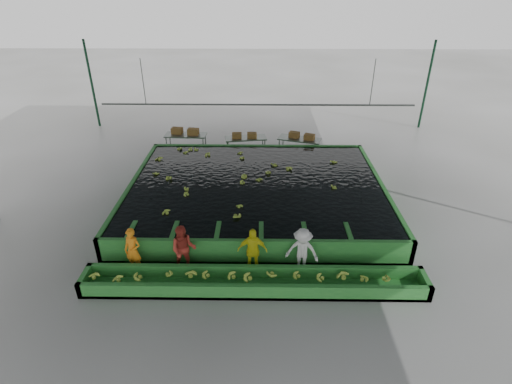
{
  "coord_description": "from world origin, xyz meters",
  "views": [
    {
      "loc": [
        0.18,
        -12.52,
        8.08
      ],
      "look_at": [
        0.0,
        0.5,
        1.0
      ],
      "focal_mm": 28.0,
      "sensor_mm": 36.0,
      "label": 1
    }
  ],
  "objects_px": {
    "worker_c": "(252,251)",
    "packing_table_mid": "(246,146)",
    "flotation_tank": "(256,192)",
    "packing_table_left": "(186,143)",
    "worker_b": "(184,249)",
    "packing_table_right": "(299,147)",
    "sorting_trough": "(254,282)",
    "box_stack_mid": "(244,138)",
    "box_stack_right": "(302,138)",
    "worker_a": "(133,250)",
    "box_stack_left": "(185,134)",
    "worker_d": "(302,251)"
  },
  "relations": [
    {
      "from": "packing_table_left",
      "to": "box_stack_left",
      "type": "relative_size",
      "value": 1.5
    },
    {
      "from": "worker_d",
      "to": "box_stack_left",
      "type": "xyz_separation_m",
      "value": [
        -5.15,
        9.57,
        0.18
      ]
    },
    {
      "from": "flotation_tank",
      "to": "packing_table_left",
      "type": "xyz_separation_m",
      "value": [
        -3.68,
        5.2,
        0.03
      ]
    },
    {
      "from": "packing_table_mid",
      "to": "box_stack_left",
      "type": "xyz_separation_m",
      "value": [
        -3.11,
        0.4,
        0.49
      ]
    },
    {
      "from": "packing_table_left",
      "to": "box_stack_mid",
      "type": "bearing_deg",
      "value": -7.88
    },
    {
      "from": "flotation_tank",
      "to": "packing_table_left",
      "type": "height_order",
      "value": "packing_table_left"
    },
    {
      "from": "packing_table_right",
      "to": "box_stack_left",
      "type": "xyz_separation_m",
      "value": [
        -5.8,
        0.55,
        0.48
      ]
    },
    {
      "from": "worker_b",
      "to": "worker_a",
      "type": "bearing_deg",
      "value": 176.21
    },
    {
      "from": "worker_b",
      "to": "box_stack_mid",
      "type": "bearing_deg",
      "value": 76.95
    },
    {
      "from": "box_stack_left",
      "to": "worker_c",
      "type": "bearing_deg",
      "value": -69.15
    },
    {
      "from": "worker_a",
      "to": "packing_table_right",
      "type": "height_order",
      "value": "worker_a"
    },
    {
      "from": "packing_table_mid",
      "to": "packing_table_right",
      "type": "height_order",
      "value": "packing_table_right"
    },
    {
      "from": "packing_table_left",
      "to": "flotation_tank",
      "type": "bearing_deg",
      "value": -54.71
    },
    {
      "from": "worker_a",
      "to": "packing_table_mid",
      "type": "bearing_deg",
      "value": 87.45
    },
    {
      "from": "box_stack_mid",
      "to": "box_stack_right",
      "type": "xyz_separation_m",
      "value": [
        2.85,
        -0.07,
        0.02
      ]
    },
    {
      "from": "worker_c",
      "to": "box_stack_right",
      "type": "height_order",
      "value": "worker_c"
    },
    {
      "from": "sorting_trough",
      "to": "packing_table_right",
      "type": "height_order",
      "value": "packing_table_right"
    },
    {
      "from": "packing_table_left",
      "to": "worker_d",
      "type": "bearing_deg",
      "value": -61.68
    },
    {
      "from": "flotation_tank",
      "to": "packing_table_left",
      "type": "distance_m",
      "value": 6.37
    },
    {
      "from": "worker_c",
      "to": "packing_table_left",
      "type": "distance_m",
      "value": 10.17
    },
    {
      "from": "box_stack_right",
      "to": "packing_table_right",
      "type": "bearing_deg",
      "value": 176.61
    },
    {
      "from": "worker_c",
      "to": "packing_table_right",
      "type": "xyz_separation_m",
      "value": [
        2.15,
        9.02,
        -0.3
      ]
    },
    {
      "from": "worker_a",
      "to": "flotation_tank",
      "type": "bearing_deg",
      "value": 65.44
    },
    {
      "from": "flotation_tank",
      "to": "worker_a",
      "type": "distance_m",
      "value": 5.67
    },
    {
      "from": "box_stack_mid",
      "to": "flotation_tank",
      "type": "bearing_deg",
      "value": -82.15
    },
    {
      "from": "box_stack_mid",
      "to": "packing_table_mid",
      "type": "bearing_deg",
      "value": 54.05
    },
    {
      "from": "packing_table_left",
      "to": "packing_table_mid",
      "type": "relative_size",
      "value": 1.02
    },
    {
      "from": "packing_table_mid",
      "to": "box_stack_right",
      "type": "xyz_separation_m",
      "value": [
        2.79,
        -0.15,
        0.48
      ]
    },
    {
      "from": "worker_a",
      "to": "box_stack_left",
      "type": "height_order",
      "value": "worker_a"
    },
    {
      "from": "sorting_trough",
      "to": "box_stack_mid",
      "type": "distance_m",
      "value": 9.93
    },
    {
      "from": "flotation_tank",
      "to": "sorting_trough",
      "type": "bearing_deg",
      "value": -90.0
    },
    {
      "from": "worker_b",
      "to": "packing_table_right",
      "type": "distance_m",
      "value": 9.97
    },
    {
      "from": "worker_c",
      "to": "box_stack_left",
      "type": "relative_size",
      "value": 1.11
    },
    {
      "from": "worker_a",
      "to": "packing_table_mid",
      "type": "height_order",
      "value": "worker_a"
    },
    {
      "from": "worker_c",
      "to": "packing_table_mid",
      "type": "relative_size",
      "value": 0.76
    },
    {
      "from": "packing_table_left",
      "to": "box_stack_left",
      "type": "distance_m",
      "value": 0.48
    },
    {
      "from": "worker_b",
      "to": "packing_table_left",
      "type": "bearing_deg",
      "value": 95.42
    },
    {
      "from": "worker_d",
      "to": "packing_table_left",
      "type": "bearing_deg",
      "value": 130.83
    },
    {
      "from": "worker_c",
      "to": "sorting_trough",
      "type": "bearing_deg",
      "value": -85.03
    },
    {
      "from": "flotation_tank",
      "to": "packing_table_mid",
      "type": "bearing_deg",
      "value": 97.03
    },
    {
      "from": "sorting_trough",
      "to": "box_stack_right",
      "type": "xyz_separation_m",
      "value": [
        2.19,
        9.82,
        0.7
      ]
    },
    {
      "from": "worker_c",
      "to": "worker_d",
      "type": "bearing_deg",
      "value": 0.34
    },
    {
      "from": "worker_c",
      "to": "box_stack_right",
      "type": "bearing_deg",
      "value": 76.3
    },
    {
      "from": "sorting_trough",
      "to": "worker_d",
      "type": "relative_size",
      "value": 6.48
    },
    {
      "from": "flotation_tank",
      "to": "box_stack_left",
      "type": "bearing_deg",
      "value": 125.15
    },
    {
      "from": "worker_c",
      "to": "packing_table_left",
      "type": "height_order",
      "value": "worker_c"
    },
    {
      "from": "packing_table_mid",
      "to": "box_stack_mid",
      "type": "bearing_deg",
      "value": -125.95
    },
    {
      "from": "packing_table_mid",
      "to": "box_stack_mid",
      "type": "xyz_separation_m",
      "value": [
        -0.06,
        -0.08,
        0.47
      ]
    },
    {
      "from": "box_stack_right",
      "to": "worker_d",
      "type": "bearing_deg",
      "value": -94.77
    },
    {
      "from": "packing_table_left",
      "to": "box_stack_right",
      "type": "xyz_separation_m",
      "value": [
        5.87,
        -0.49,
        0.47
      ]
    }
  ]
}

